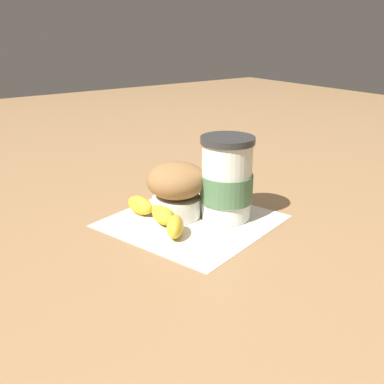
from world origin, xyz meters
name	(u,v)px	position (x,y,z in m)	size (l,w,h in m)	color
ground_plane	(192,221)	(0.00, 0.00, 0.00)	(3.00, 3.00, 0.00)	#936D47
paper_napkin	(192,221)	(0.00, 0.00, 0.00)	(0.24, 0.24, 0.00)	beige
coffee_cup	(227,180)	(-0.05, 0.02, 0.06)	(0.09, 0.09, 0.13)	silver
muffin	(176,187)	(0.01, -0.03, 0.05)	(0.10, 0.10, 0.09)	white
banana	(159,215)	(0.05, -0.02, 0.02)	(0.06, 0.16, 0.03)	gold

